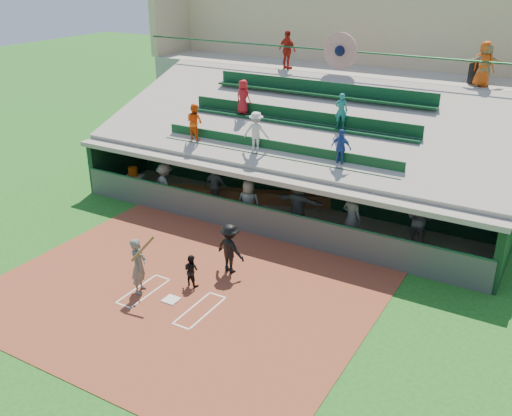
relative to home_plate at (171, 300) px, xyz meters
The scene contains 23 objects.
ground 0.04m from the home_plate, ahead, with size 100.00×100.00×0.00m, color #195718.
dirt_slab 0.50m from the home_plate, 90.00° to the left, with size 11.00×9.00×0.02m, color brown.
home_plate is the anchor object (origin of this frame).
batters_box_chalk 0.01m from the home_plate, ahead, with size 2.65×1.85×0.01m.
dugout_floor 6.75m from the home_plate, 90.00° to the left, with size 16.00×3.50×0.04m, color gray.
concourse_slab 13.69m from the home_plate, 90.00° to the left, with size 20.00×3.00×4.60m, color #99968B.
grandstand 10.74m from the home_plate, 90.05° to the left, with size 20.40×10.40×7.80m.
batter_at_plate 1.38m from the home_plate, behind, with size 0.93×0.79×1.95m.
catcher 1.12m from the home_plate, 89.24° to the left, with size 0.49×0.38×1.00m, color black.
home_umpire 2.50m from the home_plate, 75.42° to the left, with size 1.05×0.60×1.62m, color black.
dugout_bench 8.08m from the home_plate, 90.57° to the left, with size 16.12×0.48×0.48m, color olive.
white_table 8.98m from the home_plate, 137.45° to the left, with size 0.75×0.56×0.65m, color silver.
water_cooler 9.01m from the home_plate, 137.71° to the left, with size 0.39×0.39×0.39m, color #D0540C.
dugout_player_a 7.16m from the home_plate, 129.30° to the left, with size 1.11×0.64×1.71m, color #5C5F59.
dugout_player_b 7.01m from the home_plate, 112.84° to the left, with size 0.98×0.41×1.67m, color #61645F.
dugout_player_c 5.61m from the home_plate, 96.66° to the left, with size 0.86×0.56×1.76m, color #5F625C.
dugout_player_d 6.32m from the home_plate, 80.21° to the left, with size 1.79×0.57×1.93m, color #545752.
dugout_player_e 6.76m from the home_plate, 61.30° to the left, with size 0.73×0.48×2.00m, color #565853.
dugout_player_f 8.81m from the home_plate, 53.61° to the left, with size 0.93×0.73×1.92m, color #5F635D.
trash_bin 14.92m from the home_plate, 67.65° to the left, with size 0.58×0.58×0.87m, color black.
concourse_staff_a 13.57m from the home_plate, 101.95° to the left, with size 0.98×0.41×1.67m, color #B01F14.
concourse_staff_b 14.74m from the home_plate, 65.58° to the left, with size 0.83×0.54×1.71m, color #C3410B.
concourse_staff_c 14.76m from the home_plate, 65.50° to the left, with size 1.55×0.49×1.67m, color tan.
Camera 1 is at (9.18, -10.97, 9.07)m, focal length 40.00 mm.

